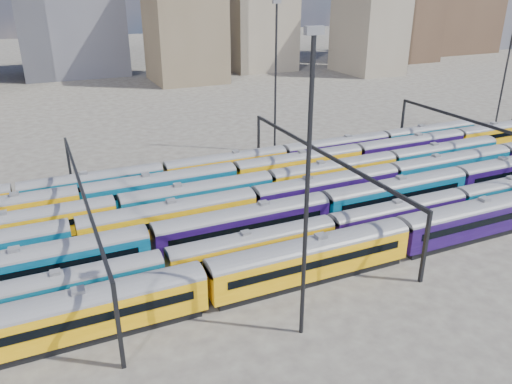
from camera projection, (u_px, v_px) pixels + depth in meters
name	position (u px, v px, depth m)	size (l,w,h in m)	color
ground	(252.00, 220.00, 64.08)	(500.00, 500.00, 0.00)	#3F3A35
rake_0	(400.00, 233.00, 54.57)	(134.62, 3.28, 5.54)	black
rake_1	(253.00, 245.00, 53.11)	(95.70, 2.81, 4.71)	black
rake_2	(325.00, 205.00, 61.66)	(130.05, 3.17, 5.35)	black
rake_3	(253.00, 200.00, 63.06)	(129.66, 3.16, 5.33)	black
rake_4	(117.00, 208.00, 61.23)	(124.13, 3.03, 5.10)	black
rake_5	(235.00, 173.00, 72.03)	(127.00, 3.10, 5.22)	black
rake_6	(163.00, 173.00, 72.82)	(118.56, 2.89, 4.86)	black
gantry_1	(83.00, 198.00, 53.88)	(0.35, 40.35, 8.03)	black
gantry_2	(322.00, 160.00, 65.20)	(0.35, 40.35, 8.03)	black
gantry_3	(490.00, 133.00, 76.52)	(0.35, 40.35, 8.03)	black
mast_2	(307.00, 185.00, 38.27)	(1.40, 0.50, 25.60)	black
mast_3	(276.00, 73.00, 84.42)	(1.40, 0.50, 25.60)	black
mast_5	(508.00, 59.00, 99.93)	(1.40, 0.50, 25.60)	black
skyline	(396.00, 3.00, 184.20)	(399.22, 60.48, 50.03)	#665B4C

